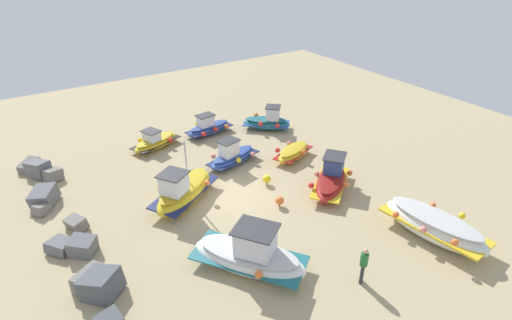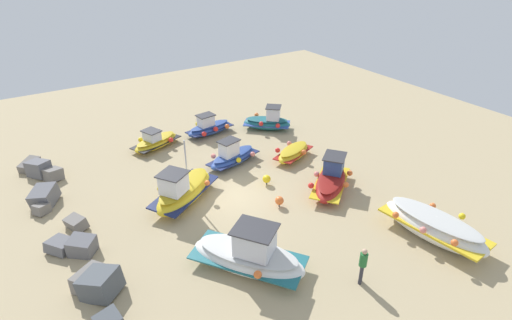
{
  "view_description": "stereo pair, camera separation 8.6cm",
  "coord_description": "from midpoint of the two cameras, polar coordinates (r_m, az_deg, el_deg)",
  "views": [
    {
      "loc": [
        -16.57,
        9.24,
        12.46
      ],
      "look_at": [
        1.44,
        -2.4,
        0.9
      ],
      "focal_mm": 29.08,
      "sensor_mm": 36.0,
      "label": 1
    },
    {
      "loc": [
        -16.61,
        9.17,
        12.46
      ],
      "look_at": [
        1.44,
        -2.4,
        0.9
      ],
      "focal_mm": 29.08,
      "sensor_mm": 36.0,
      "label": 2
    }
  ],
  "objects": [
    {
      "name": "fishing_boat_3",
      "position": [
        23.36,
        10.4,
        -2.65
      ],
      "size": [
        3.68,
        4.13,
        1.84
      ],
      "rotation": [
        0.0,
        0.0,
        5.37
      ],
      "color": "maroon",
      "rests_on": "ground_plane"
    },
    {
      "name": "mooring_buoy_0",
      "position": [
        23.53,
        1.57,
        -2.63
      ],
      "size": [
        0.47,
        0.47,
        0.59
      ],
      "color": "#3F3F42",
      "rests_on": "ground_plane"
    },
    {
      "name": "fishing_boat_7",
      "position": [
        25.58,
        -3.15,
        0.53
      ],
      "size": [
        2.24,
        3.81,
        1.76
      ],
      "rotation": [
        0.0,
        0.0,
        1.84
      ],
      "color": "#2D4C9E",
      "rests_on": "ground_plane"
    },
    {
      "name": "fishing_boat_2",
      "position": [
        17.87,
        -0.81,
        -12.86
      ],
      "size": [
        5.22,
        4.47,
        2.16
      ],
      "rotation": [
        0.0,
        0.0,
        3.76
      ],
      "color": "white",
      "rests_on": "ground_plane"
    },
    {
      "name": "breakwater_rocks",
      "position": [
        19.37,
        -23.35,
        -12.93
      ],
      "size": [
        20.75,
        3.0,
        1.3
      ],
      "color": "#4C5156",
      "rests_on": "ground_plane"
    },
    {
      "name": "fishing_boat_5",
      "position": [
        30.38,
        1.71,
        5.29
      ],
      "size": [
        3.34,
        3.5,
        1.78
      ],
      "rotation": [
        0.0,
        0.0,
        3.98
      ],
      "color": "#1E6670",
      "rests_on": "ground_plane"
    },
    {
      "name": "fishing_boat_0",
      "position": [
        29.75,
        -6.37,
        4.47
      ],
      "size": [
        2.05,
        3.62,
        1.57
      ],
      "rotation": [
        0.0,
        0.0,
        1.69
      ],
      "color": "#2D4C9E",
      "rests_on": "ground_plane"
    },
    {
      "name": "mooring_buoy_1",
      "position": [
        21.72,
        3.35,
        -5.6
      ],
      "size": [
        0.46,
        0.46,
        0.59
      ],
      "color": "#3F3F42",
      "rests_on": "ground_plane"
    },
    {
      "name": "ground_plane",
      "position": [
        22.7,
        -3.04,
        -5.0
      ],
      "size": [
        48.17,
        48.17,
        0.0
      ],
      "primitive_type": "plane",
      "color": "tan"
    },
    {
      "name": "fishing_boat_8",
      "position": [
        28.46,
        -13.57,
        2.51
      ],
      "size": [
        2.53,
        3.7,
        1.35
      ],
      "rotation": [
        0.0,
        0.0,
        1.93
      ],
      "color": "gold",
      "rests_on": "ground_plane"
    },
    {
      "name": "fishing_boat_1",
      "position": [
        21.12,
        23.38,
        -8.33
      ],
      "size": [
        5.26,
        2.62,
        1.32
      ],
      "rotation": [
        0.0,
        0.0,
        0.13
      ],
      "color": "white",
      "rests_on": "ground_plane"
    },
    {
      "name": "fishing_boat_6",
      "position": [
        26.37,
        5.25,
        1.02
      ],
      "size": [
        2.31,
        3.28,
        0.85
      ],
      "rotation": [
        0.0,
        0.0,
        5.1
      ],
      "color": "gold",
      "rests_on": "ground_plane"
    },
    {
      "name": "fishing_boat_4",
      "position": [
        22.16,
        -9.89,
        -4.15
      ],
      "size": [
        3.88,
        4.68,
        3.47
      ],
      "rotation": [
        0.0,
        0.0,
        2.15
      ],
      "color": "gold",
      "rests_on": "ground_plane"
    },
    {
      "name": "person_walking",
      "position": [
        17.53,
        14.62,
        -13.63
      ],
      "size": [
        0.32,
        0.32,
        1.73
      ],
      "rotation": [
        0.0,
        0.0,
        3.73
      ],
      "color": "#2D2D38",
      "rests_on": "ground_plane"
    }
  ]
}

